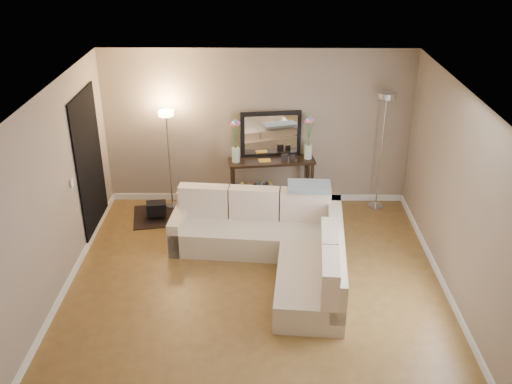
{
  "coord_description": "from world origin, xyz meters",
  "views": [
    {
      "loc": [
        0.07,
        -6.04,
        4.47
      ],
      "look_at": [
        0.0,
        0.8,
        1.1
      ],
      "focal_mm": 40.0,
      "sensor_mm": 36.0,
      "label": 1
    }
  ],
  "objects_px": {
    "sectional_sofa": "(276,242)",
    "floor_lamp_unlit": "(384,128)",
    "floor_lamp_lit": "(168,141)",
    "console_table": "(266,181)"
  },
  "relations": [
    {
      "from": "console_table",
      "to": "floor_lamp_unlit",
      "type": "bearing_deg",
      "value": 0.93
    },
    {
      "from": "floor_lamp_lit",
      "to": "floor_lamp_unlit",
      "type": "height_order",
      "value": "floor_lamp_unlit"
    },
    {
      "from": "sectional_sofa",
      "to": "floor_lamp_lit",
      "type": "distance_m",
      "value": 2.55
    },
    {
      "from": "console_table",
      "to": "floor_lamp_unlit",
      "type": "height_order",
      "value": "floor_lamp_unlit"
    },
    {
      "from": "console_table",
      "to": "sectional_sofa",
      "type": "bearing_deg",
      "value": -85.56
    },
    {
      "from": "sectional_sofa",
      "to": "console_table",
      "type": "bearing_deg",
      "value": 94.44
    },
    {
      "from": "sectional_sofa",
      "to": "floor_lamp_unlit",
      "type": "distance_m",
      "value": 2.64
    },
    {
      "from": "floor_lamp_lit",
      "to": "floor_lamp_unlit",
      "type": "xyz_separation_m",
      "value": [
        3.43,
        0.01,
        0.22
      ]
    },
    {
      "from": "sectional_sofa",
      "to": "console_table",
      "type": "distance_m",
      "value": 1.67
    },
    {
      "from": "sectional_sofa",
      "to": "console_table",
      "type": "xyz_separation_m",
      "value": [
        -0.13,
        1.66,
        0.16
      ]
    }
  ]
}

